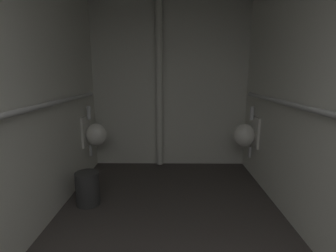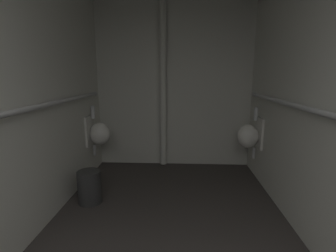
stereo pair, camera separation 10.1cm
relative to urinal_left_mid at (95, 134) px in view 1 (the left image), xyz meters
The scene contains 8 objects.
wall_left 1.82m from the urinal_left_mid, 96.05° to the right, with size 0.06×4.54×2.70m, color silver.
wall_back 1.42m from the urinal_left_mid, 27.14° to the left, with size 2.62×0.06×2.70m, color silver.
urinal_left_mid is the anchor object (origin of this frame).
urinal_right_mid 2.21m from the urinal_left_mid, ahead, with size 0.32×0.30×0.76m.
supply_pipe_left 1.75m from the urinal_left_mid, 93.02° to the right, with size 0.06×3.78×0.06m.
supply_pipe_right 2.90m from the urinal_left_mid, 36.14° to the right, with size 0.06×3.75×0.06m.
standpipe_back_wall 1.25m from the urinal_left_mid, 26.01° to the left, with size 0.11×0.11×2.65m, color silver.
waste_bin 0.97m from the urinal_left_mid, 80.73° to the right, with size 0.27×0.27×0.39m, color #2D2D2D.
Camera 1 is at (0.01, 0.33, 1.52)m, focal length 26.73 mm.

